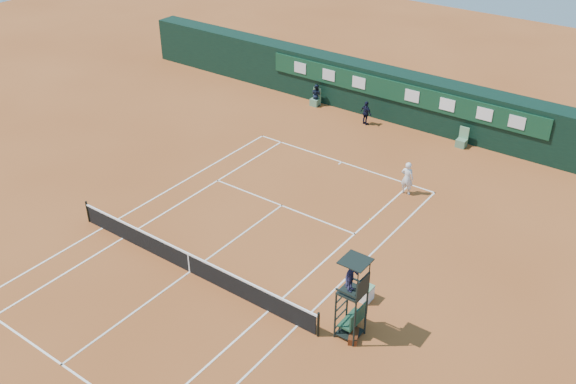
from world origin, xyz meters
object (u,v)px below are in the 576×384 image
object	(u,v)px
tennis_net	(189,262)
player_bench	(355,318)
umpire_chair	(353,282)
cooler	(365,293)
player	(407,178)

from	to	relation	value
tennis_net	player_bench	distance (m)	7.39
umpire_chair	player_bench	bearing A→B (deg)	86.72
umpire_chair	cooler	bearing A→B (deg)	105.01
tennis_net	player_bench	bearing A→B (deg)	8.17
player_bench	cooler	bearing A→B (deg)	108.37
tennis_net	cooler	distance (m)	7.29
tennis_net	player	size ratio (longest dim) A/B	7.31
cooler	player	size ratio (longest dim) A/B	0.37
player_bench	cooler	size ratio (longest dim) A/B	1.86
umpire_chair	player	world-z (taller)	umpire_chair
player_bench	cooler	world-z (taller)	player_bench
umpire_chair	player_bench	distance (m)	1.89
player	cooler	bearing A→B (deg)	101.71
umpire_chair	player_bench	xyz separation A→B (m)	(0.02, 0.34, -1.86)
cooler	player	xyz separation A→B (m)	(-2.41, 8.19, 0.56)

